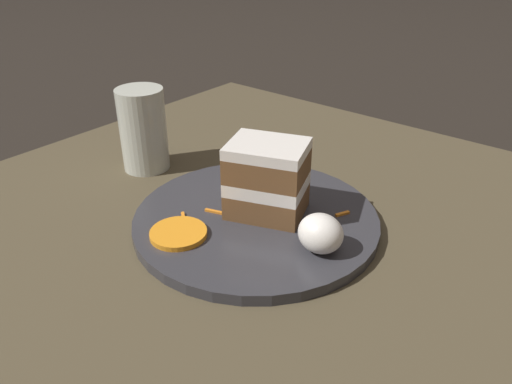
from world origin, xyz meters
The scene contains 8 objects.
ground_plane centered at (0.00, 0.00, 0.00)m, with size 6.00×6.00×0.00m, color black.
dining_table centered at (0.00, 0.00, 0.02)m, with size 0.91×0.84×0.03m, color #4C422D.
plate centered at (0.02, 0.02, 0.04)m, with size 0.31×0.31×0.01m, color #333338.
cake_slice centered at (0.01, 0.01, 0.09)m, with size 0.11×0.10×0.09m.
cream_dollop centered at (-0.08, 0.03, 0.07)m, with size 0.05×0.05×0.04m, color white.
orange_garnish centered at (0.06, 0.11, 0.05)m, with size 0.07×0.07×0.01m, color orange.
carrot_shreds_scatter centered at (0.03, 0.01, 0.05)m, with size 0.17×0.17×0.00m.
drinking_glass centered at (0.26, 0.00, 0.09)m, with size 0.07×0.07×0.13m.
Camera 1 is at (-0.32, 0.44, 0.38)m, focal length 35.00 mm.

